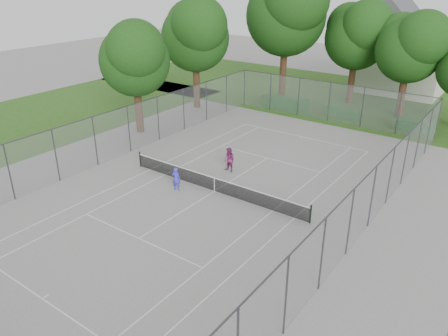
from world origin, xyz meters
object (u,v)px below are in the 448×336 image
Objects in this scene: tennis_net at (214,184)px; house at (404,52)px; girl_player at (176,179)px; woman_player at (229,160)px.

tennis_net is 31.79m from house.
tennis_net is 1.20× the size of house.
girl_player is 4.24m from woman_player.
house is at bearing -109.66° from girl_player.
house is 6.28× the size of woman_player.
house is at bearing 92.81° from woman_player.
house is 28.97m from woman_player.
tennis_net is at bearing -93.92° from house.
girl_player is at bearing -97.29° from house.
tennis_net is 2.37m from girl_player.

